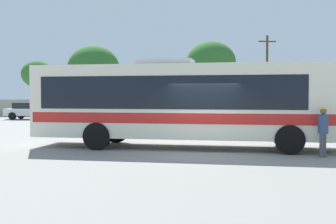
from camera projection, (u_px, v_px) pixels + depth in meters
name	position (u px, v px, depth m)	size (l,w,h in m)	color
ground_plane	(205.00, 130.00, 24.91)	(300.00, 300.00, 0.00)	gray
perimeter_wall	(206.00, 109.00, 39.38)	(80.00, 0.30, 1.68)	#9E998C
coach_bus_cream_red	(185.00, 101.00, 16.42)	(12.33, 3.60, 3.48)	silver
attendant_by_bus_door	(323.00, 129.00, 13.87)	(0.47, 0.47, 1.68)	#4C4C51
parked_car_leftmost_white	(31.00, 110.00, 36.33)	(4.34, 2.06, 1.45)	silver
parked_car_second_black	(94.00, 110.00, 36.31)	(4.62, 2.11, 1.43)	black
parked_car_third_maroon	(160.00, 110.00, 35.66)	(4.70, 2.24, 1.51)	maroon
utility_pole_near	(267.00, 74.00, 42.32)	(1.79, 0.48, 8.14)	#4C3823
roadside_tree_left	(37.00, 74.00, 45.20)	(3.40, 3.40, 5.84)	brown
roadside_tree_midleft	(94.00, 68.00, 45.20)	(5.56, 5.56, 7.46)	brown
roadside_tree_midright	(211.00, 63.00, 41.30)	(4.93, 4.93, 7.43)	brown
roadside_tree_right	(317.00, 79.00, 40.28)	(3.84, 3.84, 5.26)	brown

